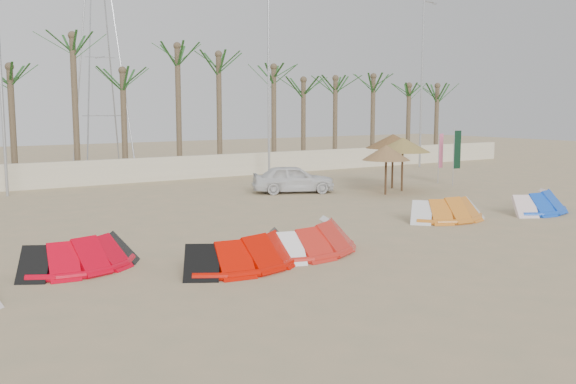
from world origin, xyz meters
TOP-DOWN VIEW (x-y plane):
  - ground at (0.00, 0.00)m, footprint 120.00×120.00m
  - boundary_wall at (0.00, 22.00)m, footprint 60.00×0.30m
  - palm_line at (0.67, 23.50)m, footprint 52.00×4.00m
  - lamp_b at (-5.96, 20.00)m, footprint 1.25×0.14m
  - lamp_c at (8.04, 20.00)m, footprint 1.25×0.14m
  - lamp_d at (20.04, 20.00)m, footprint 1.25×0.14m
  - pylon at (1.00, 28.00)m, footprint 3.00×3.00m
  - kite_red_left at (-7.03, 4.92)m, footprint 3.39×2.16m
  - kite_red_mid at (-3.48, 2.97)m, footprint 3.87×2.22m
  - kite_red_right at (-1.05, 3.43)m, footprint 4.13×2.88m
  - kite_orange at (5.87, 4.79)m, footprint 3.26×1.77m
  - kite_blue at (10.18, 4.14)m, footprint 3.62×2.19m
  - parasol_left at (8.67, 10.90)m, footprint 2.22×2.22m
  - parasol_mid at (10.57, 12.51)m, footprint 2.71×2.71m
  - parasol_right at (10.22, 11.45)m, footprint 2.65×2.65m
  - flag_pink at (14.16, 12.67)m, footprint 0.45×0.12m
  - flag_green at (14.00, 11.50)m, footprint 0.45×0.10m
  - car at (5.51, 13.84)m, footprint 4.16×3.00m

SIDE VIEW (x-z plane):
  - ground at x=0.00m, z-range 0.00..0.00m
  - pylon at x=1.00m, z-range -7.00..7.00m
  - kite_red_left at x=-7.03m, z-range -0.03..0.87m
  - kite_orange at x=5.87m, z-range -0.03..0.87m
  - kite_blue at x=10.18m, z-range -0.03..0.87m
  - kite_red_mid at x=-3.48m, z-range -0.03..0.87m
  - kite_red_right at x=-1.05m, z-range -0.03..0.87m
  - boundary_wall at x=0.00m, z-range 0.00..1.30m
  - car at x=5.51m, z-range 0.00..1.32m
  - flag_pink at x=14.16m, z-range 0.26..3.04m
  - flag_green at x=14.00m, z-range 0.28..3.28m
  - parasol_left at x=8.67m, z-range 0.80..3.10m
  - parasol_right at x=10.22m, z-range 0.94..3.52m
  - parasol_mid at x=10.57m, z-range 0.99..3.69m
  - lamp_b at x=-5.96m, z-range 0.27..11.27m
  - lamp_c at x=8.04m, z-range 0.27..11.27m
  - lamp_d at x=20.04m, z-range 0.27..11.27m
  - palm_line at x=0.67m, z-range 2.59..10.29m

